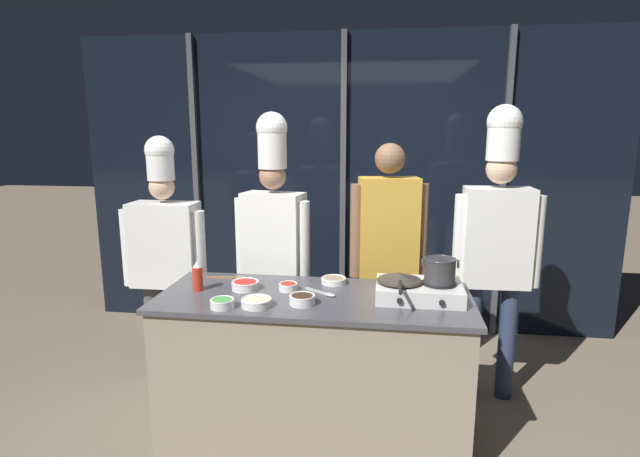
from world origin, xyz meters
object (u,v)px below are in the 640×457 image
serving_spoon_solid (235,277)px  chef_sous (274,234)px  portable_stove (419,290)px  chef_line (497,235)px  frying_pan (400,277)px  chef_head (166,248)px  stock_pot (440,270)px  prep_bowl_bell_pepper (245,285)px  prep_bowl_mushrooms (334,280)px  person_guest (388,244)px  prep_bowl_soy_glaze (302,299)px  prep_bowl_scallions (222,303)px  prep_bowl_noodles (256,302)px  prep_bowl_chili_flakes (288,286)px  squeeze_bottle_chili (198,276)px  serving_spoon_slotted (326,293)px

serving_spoon_solid → chef_sous: 0.46m
portable_stove → chef_line: chef_line is taller
frying_pan → chef_head: 1.74m
stock_pot → prep_bowl_bell_pepper: size_ratio=1.23×
frying_pan → prep_bowl_mushrooms: (-0.40, 0.22, -0.10)m
prep_bowl_mushrooms → chef_line: (1.05, 0.39, 0.24)m
stock_pot → chef_line: (0.42, 0.60, 0.09)m
person_guest → prep_bowl_bell_pepper: bearing=23.7°
portable_stove → prep_bowl_mushrooms: 0.56m
chef_head → person_guest: bearing=-178.4°
portable_stove → prep_bowl_soy_glaze: portable_stove is taller
prep_bowl_scallions → prep_bowl_noodles: prep_bowl_scallions is taller
portable_stove → chef_sous: (-0.99, 0.59, 0.18)m
prep_bowl_mushrooms → serving_spoon_solid: size_ratio=0.59×
prep_bowl_chili_flakes → chef_sous: (-0.22, 0.56, 0.20)m
stock_pot → serving_spoon_solid: (-1.28, 0.23, -0.17)m
prep_bowl_noodles → chef_head: 1.18m
squeeze_bottle_chili → prep_bowl_noodles: size_ratio=1.10×
portable_stove → serving_spoon_solid: (-1.16, 0.23, -0.04)m
stock_pot → prep_bowl_mushrooms: stock_pot is taller
chef_line → portable_stove: bearing=46.6°
stock_pot → chef_line: chef_line is taller
prep_bowl_chili_flakes → serving_spoon_solid: 0.44m
prep_bowl_noodles → chef_line: chef_line is taller
serving_spoon_slotted → prep_bowl_soy_glaze: bearing=-121.3°
chef_line → prep_bowl_mushrooms: bearing=18.5°
prep_bowl_noodles → chef_head: chef_head is taller
frying_pan → prep_bowl_scallions: size_ratio=3.42×
prep_bowl_scallions → prep_bowl_soy_glaze: 0.44m
stock_pot → squeeze_bottle_chili: 1.42m
prep_bowl_mushrooms → chef_sous: size_ratio=0.08×
prep_bowl_soy_glaze → serving_spoon_solid: 0.66m
person_guest → prep_bowl_soy_glaze: bearing=49.2°
stock_pot → prep_bowl_noodles: stock_pot is taller
serving_spoon_solid → chef_sous: chef_sous is taller
chef_sous → prep_bowl_mushrooms: bearing=152.0°
prep_bowl_soy_glaze → serving_spoon_slotted: bearing=58.7°
prep_bowl_soy_glaze → serving_spoon_solid: prep_bowl_soy_glaze is taller
squeeze_bottle_chili → chef_head: (-0.46, 0.56, 0.02)m
prep_bowl_bell_pepper → serving_spoon_solid: (-0.13, 0.20, -0.02)m
chef_head → person_guest: chef_head is taller
prep_bowl_chili_flakes → chef_sous: chef_sous is taller
chef_line → serving_spoon_solid: bearing=10.7°
prep_bowl_chili_flakes → chef_sous: bearing=111.1°
squeeze_bottle_chili → chef_sous: 0.72m
squeeze_bottle_chili → prep_bowl_scallions: bearing=-48.0°
portable_stove → frying_pan: frying_pan is taller
prep_bowl_noodles → stock_pot: bearing=14.4°
stock_pot → person_guest: size_ratio=0.12×
chef_line → squeeze_bottle_chili: bearing=17.3°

